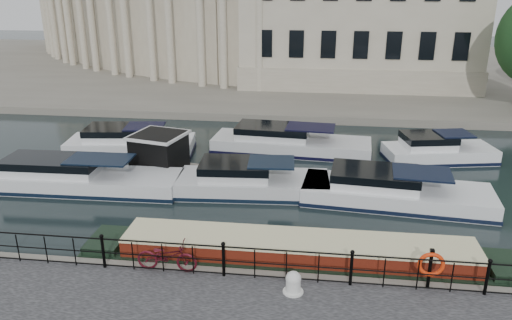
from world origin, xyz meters
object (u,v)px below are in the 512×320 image
(life_ring_post, at_px, (431,265))
(harbour_hut, at_px, (160,155))
(bicycle, at_px, (167,256))
(mooring_bollard, at_px, (293,283))
(narrowboat, at_px, (297,260))

(life_ring_post, distance_m, harbour_hut, 15.22)
(life_ring_post, bearing_deg, harbour_hut, 139.73)
(harbour_hut, bearing_deg, life_ring_post, -26.93)
(harbour_hut, bearing_deg, bicycle, -57.77)
(mooring_bollard, bearing_deg, bicycle, 170.26)
(life_ring_post, relative_size, harbour_hut, 0.33)
(mooring_bollard, height_order, life_ring_post, life_ring_post)
(bicycle, xyz_separation_m, mooring_bollard, (4.14, -0.71, -0.19))
(bicycle, height_order, mooring_bollard, bicycle)
(bicycle, height_order, harbour_hut, harbour_hut)
(narrowboat, distance_m, harbour_hut, 11.27)
(mooring_bollard, xyz_separation_m, narrowboat, (0.02, 2.18, -0.52))
(life_ring_post, height_order, narrowboat, life_ring_post)
(mooring_bollard, distance_m, life_ring_post, 4.20)
(mooring_bollard, bearing_deg, harbour_hut, 125.44)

